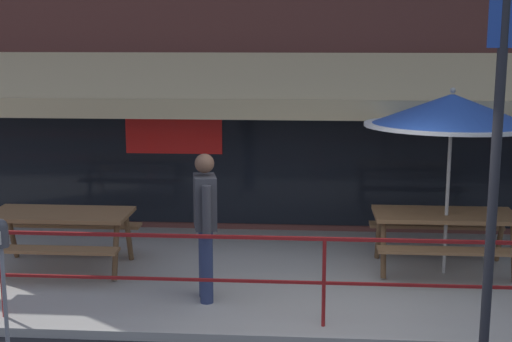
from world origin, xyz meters
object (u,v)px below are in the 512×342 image
pedestrian_walking (205,219)px  street_sign_pole (497,131)px  picnic_table_left (61,224)px  picnic_table_centre (444,225)px  parking_meter_near (1,247)px  patio_umbrella_centre (452,112)px

pedestrian_walking → street_sign_pole: (2.80, -1.42, 1.22)m
picnic_table_left → picnic_table_centre: size_ratio=1.00×
picnic_table_centre → parking_meter_near: size_ratio=1.27×
picnic_table_left → patio_umbrella_centre: 5.15m
pedestrian_walking → parking_meter_near: 2.28m
picnic_table_centre → patio_umbrella_centre: bearing=-90.0°
patio_umbrella_centre → pedestrian_walking: patio_umbrella_centre is taller
parking_meter_near → street_sign_pole: street_sign_pole is taller
picnic_table_left → pedestrian_walking: bearing=-24.8°
picnic_table_centre → pedestrian_walking: bearing=-156.8°
patio_umbrella_centre → parking_meter_near: patio_umbrella_centre is taller
patio_umbrella_centre → picnic_table_centre: bearing=90.0°
parking_meter_near → street_sign_pole: (4.52, 0.08, 1.13)m
picnic_table_left → street_sign_pole: (4.83, -2.36, 1.57)m
picnic_table_centre → patio_umbrella_centre: 1.48m
patio_umbrella_centre → parking_meter_near: (-4.63, -2.65, -1.03)m
picnic_table_centre → pedestrian_walking: (-2.91, -1.25, 0.35)m
patio_umbrella_centre → parking_meter_near: size_ratio=1.67×
street_sign_pole → picnic_table_centre: bearing=87.7°
picnic_table_left → picnic_table_centre: 4.94m
patio_umbrella_centre → street_sign_pole: bearing=-92.4°
pedestrian_walking → parking_meter_near: pedestrian_walking is taller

